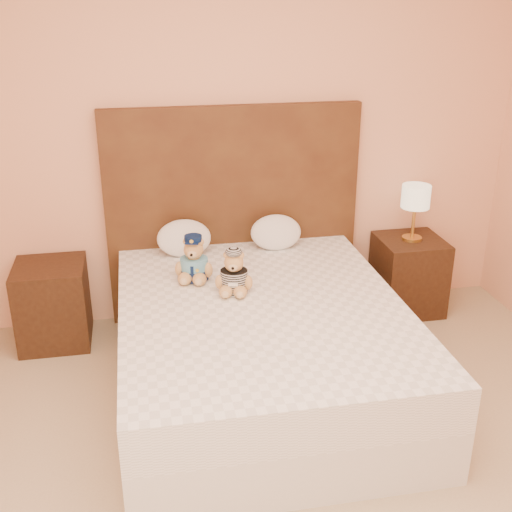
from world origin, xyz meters
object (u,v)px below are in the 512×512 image
(nightstand_left, at_px, (53,304))
(pillow_right, at_px, (276,231))
(bed, at_px, (262,347))
(teddy_prisoner, at_px, (234,272))
(lamp, at_px, (416,199))
(pillow_left, at_px, (184,237))
(teddy_police, at_px, (194,258))
(nightstand_right, at_px, (408,275))

(nightstand_left, xyz_separation_m, pillow_right, (1.51, 0.03, 0.40))
(bed, height_order, teddy_prisoner, teddy_prisoner)
(nightstand_left, xyz_separation_m, lamp, (2.50, 0.00, 0.57))
(lamp, relative_size, pillow_left, 1.11)
(bed, height_order, pillow_left, pillow_left)
(teddy_police, distance_m, pillow_left, 0.42)
(lamp, bearing_deg, nightstand_right, 0.00)
(bed, xyz_separation_m, pillow_left, (-0.36, 0.83, 0.40))
(bed, height_order, pillow_right, pillow_right)
(nightstand_right, bearing_deg, lamp, 180.00)
(nightstand_right, xyz_separation_m, pillow_right, (-0.99, 0.03, 0.40))
(lamp, xyz_separation_m, teddy_prisoner, (-1.38, -0.61, -0.17))
(lamp, distance_m, teddy_prisoner, 1.52)
(nightstand_left, distance_m, nightstand_right, 2.50)
(pillow_right, bearing_deg, lamp, -1.74)
(nightstand_right, xyz_separation_m, lamp, (-0.00, 0.00, 0.57))
(bed, xyz_separation_m, pillow_right, (0.26, 0.83, 0.40))
(teddy_prisoner, bearing_deg, lamp, 37.70)
(nightstand_right, height_order, teddy_police, teddy_police)
(teddy_police, bearing_deg, pillow_right, 50.74)
(bed, xyz_separation_m, teddy_police, (-0.34, 0.41, 0.42))
(bed, bearing_deg, lamp, 32.62)
(nightstand_left, relative_size, lamp, 1.38)
(bed, bearing_deg, pillow_left, 113.72)
(bed, height_order, nightstand_left, same)
(lamp, bearing_deg, pillow_right, 178.26)
(teddy_prisoner, bearing_deg, pillow_right, 72.27)
(nightstand_left, relative_size, nightstand_right, 1.00)
(nightstand_left, height_order, lamp, lamp)
(nightstand_right, distance_m, pillow_left, 1.66)
(pillow_left, bearing_deg, lamp, -1.06)
(nightstand_right, height_order, pillow_right, pillow_right)
(nightstand_left, relative_size, teddy_prisoner, 2.12)
(pillow_left, bearing_deg, teddy_police, -86.68)
(nightstand_right, xyz_separation_m, teddy_prisoner, (-1.38, -0.61, 0.40))
(lamp, xyz_separation_m, pillow_left, (-1.61, 0.03, -0.17))
(pillow_left, bearing_deg, pillow_right, 0.00)
(bed, bearing_deg, teddy_police, 129.58)
(pillow_left, bearing_deg, bed, -66.28)
(nightstand_left, distance_m, teddy_police, 1.07)
(nightstand_left, bearing_deg, pillow_left, 1.94)
(bed, relative_size, pillow_right, 5.70)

